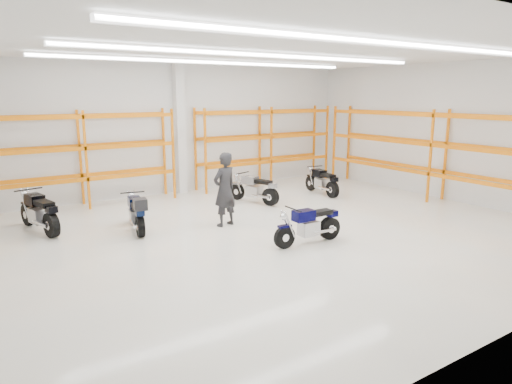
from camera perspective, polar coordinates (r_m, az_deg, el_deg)
ground at (r=11.75m, az=2.52°, el=-5.03°), size 14.00×14.00×0.00m
room_shell at (r=11.25m, az=2.60°, el=11.19°), size 14.02×12.02×4.51m
motorcycle_main at (r=10.86m, az=6.88°, el=-4.19°), size 1.87×0.62×0.92m
motorcycle_back_a at (r=12.87m, az=-25.42°, el=-2.44°), size 0.80×2.10×1.05m
motorcycle_back_b at (r=12.05m, az=-14.69°, el=-2.60°), size 0.72×1.96×1.01m
motorcycle_back_c at (r=14.74m, az=-0.05°, el=0.31°), size 0.85×1.87×0.95m
motorcycle_back_d at (r=16.17m, az=8.34°, el=1.23°), size 0.65×1.92×0.94m
standing_man at (r=12.11m, az=-3.95°, el=0.32°), size 0.82×0.63×1.98m
structural_column at (r=16.35m, az=-9.48°, el=7.71°), size 0.32×0.32×4.50m
pallet_racking_back_left at (r=15.02m, az=-20.86°, el=4.92°), size 5.67×0.87×3.00m
pallet_racking_back_right at (r=17.75m, az=1.18°, el=6.70°), size 5.67×0.87×3.00m
pallet_racking_side at (r=16.00m, az=21.90°, el=5.34°), size 0.87×9.07×3.00m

